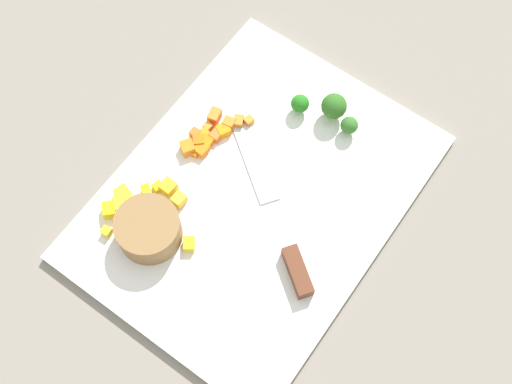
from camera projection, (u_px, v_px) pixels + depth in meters
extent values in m
plane|color=gray|center=(256.00, 198.00, 0.91)|extent=(4.00, 4.00, 0.00)
cube|color=white|center=(256.00, 197.00, 0.91)|extent=(0.46, 0.35, 0.01)
cylinder|color=olive|center=(148.00, 229.00, 0.86)|extent=(0.08, 0.08, 0.04)
cube|color=silver|center=(253.00, 156.00, 0.92)|extent=(0.11, 0.13, 0.00)
cube|color=brown|center=(298.00, 272.00, 0.85)|extent=(0.05, 0.06, 0.02)
cube|color=orange|center=(229.00, 123.00, 0.94)|extent=(0.02, 0.02, 0.01)
cube|color=orange|center=(215.00, 116.00, 0.94)|extent=(0.02, 0.02, 0.02)
cube|color=orange|center=(216.00, 136.00, 0.93)|extent=(0.01, 0.01, 0.01)
cube|color=orange|center=(199.00, 141.00, 0.93)|extent=(0.02, 0.02, 0.01)
cube|color=orange|center=(239.00, 121.00, 0.94)|extent=(0.02, 0.02, 0.01)
cube|color=orange|center=(195.00, 134.00, 0.93)|extent=(0.01, 0.01, 0.01)
cube|color=orange|center=(201.00, 149.00, 0.92)|extent=(0.02, 0.02, 0.01)
cube|color=orange|center=(204.00, 134.00, 0.93)|extent=(0.02, 0.02, 0.01)
cube|color=orange|center=(208.00, 127.00, 0.94)|extent=(0.01, 0.01, 0.01)
cube|color=orange|center=(189.00, 146.00, 0.92)|extent=(0.02, 0.03, 0.02)
cube|color=orange|center=(223.00, 130.00, 0.93)|extent=(0.02, 0.02, 0.01)
cube|color=orange|center=(194.00, 154.00, 0.92)|extent=(0.01, 0.01, 0.01)
cube|color=orange|center=(207.00, 142.00, 0.93)|extent=(0.02, 0.02, 0.01)
cube|color=orange|center=(249.00, 121.00, 0.94)|extent=(0.01, 0.01, 0.01)
cube|color=yellow|center=(147.00, 192.00, 0.90)|extent=(0.02, 0.02, 0.02)
cube|color=yellow|center=(124.00, 203.00, 0.89)|extent=(0.03, 0.03, 0.02)
cube|color=yellow|center=(179.00, 200.00, 0.89)|extent=(0.02, 0.02, 0.02)
cube|color=yellow|center=(122.00, 193.00, 0.89)|extent=(0.02, 0.02, 0.01)
cube|color=yellow|center=(107.00, 232.00, 0.87)|extent=(0.01, 0.01, 0.01)
cube|color=yellow|center=(111.00, 210.00, 0.88)|extent=(0.03, 0.03, 0.02)
cube|color=yellow|center=(189.00, 244.00, 0.87)|extent=(0.02, 0.02, 0.01)
cube|color=yellow|center=(158.00, 187.00, 0.90)|extent=(0.02, 0.01, 0.01)
cube|color=yellow|center=(168.00, 187.00, 0.90)|extent=(0.02, 0.02, 0.02)
cylinder|color=#8CB35F|center=(333.00, 112.00, 0.94)|extent=(0.01, 0.01, 0.01)
sphere|color=#2F6720|center=(334.00, 106.00, 0.93)|extent=(0.04, 0.04, 0.04)
cylinder|color=#91C36C|center=(300.00, 108.00, 0.95)|extent=(0.01, 0.01, 0.01)
sphere|color=#24771C|center=(300.00, 104.00, 0.94)|extent=(0.03, 0.03, 0.03)
cylinder|color=#86B05C|center=(348.00, 130.00, 0.93)|extent=(0.01, 0.01, 0.01)
sphere|color=#346C26|center=(349.00, 125.00, 0.92)|extent=(0.02, 0.02, 0.02)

